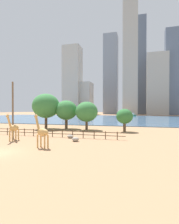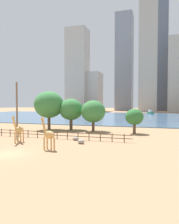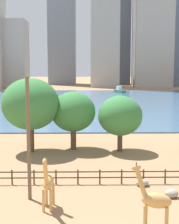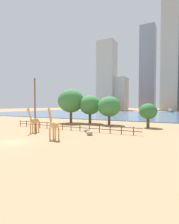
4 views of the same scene
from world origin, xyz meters
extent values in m
plane|color=#9E7551|center=(0.00, 80.00, 0.00)|extent=(400.00, 400.00, 0.00)
cube|color=#476B8C|center=(0.00, 77.00, 0.10)|extent=(180.00, 86.00, 0.20)
cylinder|color=tan|center=(2.72, 3.42, 0.85)|extent=(0.25, 0.25, 1.70)
cylinder|color=tan|center=(2.89, 3.91, 0.85)|extent=(0.25, 0.25, 1.70)
cylinder|color=tan|center=(3.96, 2.99, 0.85)|extent=(0.25, 0.25, 1.70)
cylinder|color=tan|center=(4.13, 3.49, 0.85)|extent=(0.25, 0.25, 1.70)
ellipsoid|color=tan|center=(3.42, 3.45, 1.99)|extent=(2.02, 1.31, 0.98)
cylinder|color=tan|center=(2.48, 3.77, 3.08)|extent=(0.92, 0.57, 1.88)
ellipsoid|color=tan|center=(2.21, 3.87, 3.97)|extent=(0.76, 0.51, 0.56)
cone|color=brown|center=(2.18, 3.80, 4.25)|extent=(0.11, 0.11, 0.18)
cone|color=brown|center=(2.23, 3.94, 4.25)|extent=(0.11, 0.11, 0.18)
cylinder|color=tan|center=(-3.39, 6.30, 0.84)|extent=(0.20, 0.20, 1.67)
cylinder|color=tan|center=(-3.90, 6.33, 0.84)|extent=(0.20, 0.20, 1.67)
cylinder|color=tan|center=(-3.31, 7.60, 0.84)|extent=(0.20, 0.20, 1.67)
cylinder|color=tan|center=(-3.83, 7.62, 0.84)|extent=(0.20, 0.20, 1.67)
ellipsoid|color=tan|center=(-3.61, 6.96, 1.96)|extent=(0.84, 1.89, 0.97)
cylinder|color=tan|center=(-3.67, 5.95, 3.02)|extent=(0.35, 0.94, 1.84)
ellipsoid|color=tan|center=(-3.68, 5.63, 3.89)|extent=(0.34, 0.71, 0.57)
cone|color=brown|center=(-3.61, 5.63, 4.17)|extent=(0.09, 0.09, 0.18)
cone|color=brown|center=(-3.76, 5.64, 4.17)|extent=(0.09, 0.09, 0.18)
cylinder|color=brown|center=(-5.24, 8.70, 4.73)|extent=(0.28, 0.28, 9.46)
ellipsoid|color=gray|center=(3.94, 11.43, 0.30)|extent=(1.09, 0.79, 0.59)
ellipsoid|color=gray|center=(5.80, 8.87, 0.33)|extent=(1.08, 0.89, 0.67)
cylinder|color=#4C3826|center=(-9.19, 12.00, 0.65)|extent=(0.14, 0.14, 1.30)
cylinder|color=#4C3826|center=(-7.29, 12.00, 0.65)|extent=(0.14, 0.14, 1.30)
cylinder|color=#4C3826|center=(-5.39, 12.00, 0.65)|extent=(0.14, 0.14, 1.30)
cylinder|color=#4C3826|center=(-3.49, 12.00, 0.65)|extent=(0.14, 0.14, 1.30)
cylinder|color=#4C3826|center=(-1.58, 12.00, 0.65)|extent=(0.14, 0.14, 1.30)
cylinder|color=#4C3826|center=(0.32, 12.00, 0.65)|extent=(0.14, 0.14, 1.30)
cylinder|color=#4C3826|center=(2.22, 12.00, 0.65)|extent=(0.14, 0.14, 1.30)
cylinder|color=#4C3826|center=(4.13, 12.00, 0.65)|extent=(0.14, 0.14, 1.30)
cylinder|color=#4C3826|center=(6.03, 12.00, 0.65)|extent=(0.14, 0.14, 1.30)
cylinder|color=#4C3826|center=(7.93, 12.00, 0.65)|extent=(0.14, 0.14, 1.30)
cylinder|color=#4C3826|center=(9.83, 12.00, 0.65)|extent=(0.14, 0.14, 1.30)
cylinder|color=#4C3826|center=(11.74, 12.00, 0.65)|extent=(0.14, 0.14, 1.30)
cube|color=#4C3826|center=(0.00, 12.00, 1.10)|extent=(26.10, 0.08, 0.10)
cube|color=#4C3826|center=(0.00, 12.00, 0.59)|extent=(26.10, 0.08, 0.10)
cylinder|color=brown|center=(-2.36, 24.54, 1.25)|extent=(0.70, 0.70, 2.50)
ellipsoid|color=#387A3D|center=(-2.36, 24.54, 4.66)|extent=(5.40, 5.40, 4.86)
cylinder|color=brown|center=(12.13, 22.48, 0.96)|extent=(0.60, 0.60, 1.93)
ellipsoid|color=#2D6B33|center=(12.13, 22.48, 3.36)|extent=(3.58, 3.58, 3.22)
cylinder|color=brown|center=(3.26, 23.48, 1.10)|extent=(0.60, 0.60, 2.20)
ellipsoid|color=#387A3D|center=(3.26, 23.48, 4.30)|extent=(5.26, 5.26, 4.74)
cylinder|color=brown|center=(-7.32, 23.33, 1.52)|extent=(0.67, 0.67, 3.04)
ellipsoid|color=#387A3D|center=(-7.32, 23.33, 5.74)|extent=(6.76, 6.76, 6.08)
cube|color=#337259|center=(11.98, 107.54, 0.72)|extent=(4.04, 5.52, 1.05)
cube|color=silver|center=(11.69, 108.12, 1.88)|extent=(1.97, 2.25, 1.26)
cube|color=slate|center=(17.96, 166.76, 48.21)|extent=(9.60, 13.57, 96.43)
cube|color=gray|center=(-12.51, 167.62, 41.31)|extent=(14.20, 14.23, 82.62)
cube|color=#B7B2A8|center=(-45.06, 140.12, 32.24)|extent=(16.00, 14.14, 64.47)
cube|color=slate|center=(43.78, 148.39, 37.13)|extent=(12.26, 8.20, 74.26)
cube|color=#B7B2A8|center=(-33.47, 145.72, 15.32)|extent=(11.64, 15.77, 30.64)
cube|color=#ADA89E|center=(8.53, 143.44, 49.80)|extent=(12.85, 10.94, 99.61)
cube|color=#ADA89E|center=(31.15, 146.68, 26.62)|extent=(17.53, 13.54, 53.25)
camera|label=1|loc=(14.85, -15.94, 4.84)|focal=28.00mm
camera|label=2|loc=(16.88, -21.43, 5.96)|focal=35.00mm
camera|label=3|loc=(-1.03, -16.70, 10.30)|focal=55.00mm
camera|label=4|loc=(18.16, -14.49, 4.53)|focal=28.00mm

